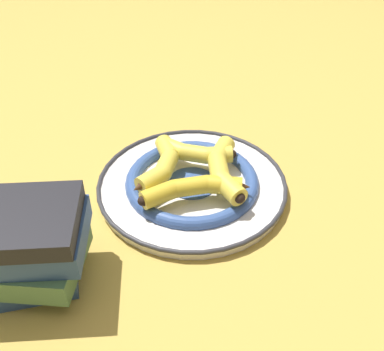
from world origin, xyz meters
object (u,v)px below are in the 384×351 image
at_px(banana_c, 194,188).
at_px(book_stack, 20,246).
at_px(banana_d, 162,165).
at_px(banana_b, 223,168).
at_px(banana_a, 193,152).
at_px(decorative_bowl, 192,184).

distance_m(banana_c, book_stack, 0.32).
bearing_deg(banana_d, banana_b, -80.95).
height_order(banana_a, banana_c, same).
distance_m(decorative_bowl, banana_d, 0.07).
height_order(decorative_bowl, banana_a, banana_a).
xyz_separation_m(decorative_bowl, banana_b, (0.06, 0.01, 0.04)).
relative_size(banana_d, book_stack, 0.84).
bearing_deg(book_stack, banana_d, -135.62).
distance_m(banana_a, banana_d, 0.08).
height_order(decorative_bowl, banana_d, banana_d).
distance_m(banana_b, banana_d, 0.12).
relative_size(banana_b, banana_d, 1.12).
bearing_deg(banana_a, book_stack, -119.29).
relative_size(decorative_bowl, book_stack, 1.77).
bearing_deg(decorative_bowl, book_stack, -134.61).
bearing_deg(banana_d, banana_a, -40.15).
bearing_deg(banana_b, banana_c, -47.86).
bearing_deg(banana_a, banana_d, -129.30).
distance_m(banana_d, book_stack, 0.31).
xyz_separation_m(banana_a, banana_b, (0.06, -0.05, 0.00)).
distance_m(decorative_bowl, book_stack, 0.35).
bearing_deg(book_stack, decorative_bowl, -144.47).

